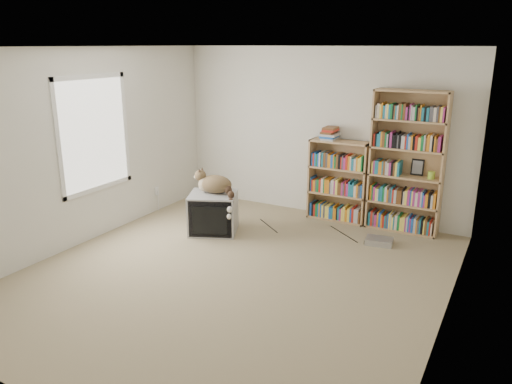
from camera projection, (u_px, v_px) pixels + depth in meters
The scene contains 17 objects.
floor at pixel (235, 274), 5.70m from camera, with size 4.50×5.00×0.01m, color #9C8C6A.
wall_back at pixel (320, 133), 7.45m from camera, with size 4.50×0.02×2.50m, color silver.
wall_front at pixel (35, 249), 3.24m from camera, with size 4.50×0.02×2.50m, color silver.
wall_left at pixel (83, 148), 6.38m from camera, with size 0.02×5.00×2.50m, color silver.
wall_right at pixel (456, 198), 4.31m from camera, with size 0.02×5.00×2.50m, color silver.
ceiling at pixel (232, 47), 4.99m from camera, with size 4.50×5.00×0.02m, color white.
window at pixel (94, 134), 6.50m from camera, with size 0.02×1.22×1.52m, color white.
crt_tv at pixel (213, 213), 6.93m from camera, with size 0.81×0.78×0.55m.
cat at pixel (218, 187), 6.81m from camera, with size 0.73×0.49×0.55m.
bookcase_tall at pixel (407, 166), 6.81m from camera, with size 0.98×0.30×1.95m.
bookcase_short at pixel (339, 184), 7.36m from camera, with size 0.87×0.30×1.19m.
book_stack at pixel (330, 133), 7.21m from camera, with size 0.22×0.29×0.19m, color red.
green_mug at pixel (432, 175), 6.66m from camera, with size 0.09×0.09×0.10m, color #9DCC3A.
framed_print at pixel (418, 167), 6.82m from camera, with size 0.17×0.01×0.22m, color black.
dvd_player at pixel (379, 241), 6.55m from camera, with size 0.34×0.25×0.08m, color #ABACB0.
wall_outlet at pixel (157, 191), 7.79m from camera, with size 0.01×0.08×0.13m, color silver.
floor_cables at pixel (300, 234), 6.90m from camera, with size 1.20×0.70×0.01m, color black, non-canonical shape.
Camera 1 is at (2.70, -4.45, 2.53)m, focal length 35.00 mm.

